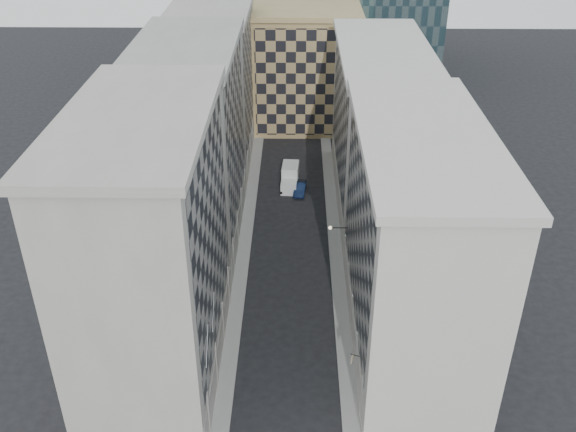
{
  "coord_description": "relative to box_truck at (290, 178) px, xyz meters",
  "views": [
    {
      "loc": [
        0.67,
        -32.22,
        40.57
      ],
      "look_at": [
        0.02,
        13.34,
        13.82
      ],
      "focal_mm": 40.0,
      "sensor_mm": 36.0,
      "label": 1
    }
  ],
  "objects": [
    {
      "name": "bldg_left_c",
      "position": [
        -10.72,
        10.03,
        9.57
      ],
      "size": [
        10.8,
        22.8,
        21.7
      ],
      "color": "#9A948B",
      "rests_on": "ground"
    },
    {
      "name": "bldg_left_b",
      "position": [
        -10.72,
        -11.97,
        10.06
      ],
      "size": [
        10.8,
        22.8,
        22.7
      ],
      "color": "gray",
      "rests_on": "ground"
    },
    {
      "name": "bldg_right_a",
      "position": [
        11.04,
        -29.97,
        9.06
      ],
      "size": [
        10.8,
        26.8,
        20.7
      ],
      "color": "beige",
      "rests_on": "ground"
    },
    {
      "name": "flagpoles_left",
      "position": [
        -5.74,
        -38.97,
        6.74
      ],
      "size": [
        0.1,
        6.33,
        2.33
      ],
      "color": "gray",
      "rests_on": "ground"
    },
    {
      "name": "bldg_right_b",
      "position": [
        11.06,
        -2.97,
        8.59
      ],
      "size": [
        10.8,
        28.8,
        19.7
      ],
      "color": "beige",
      "rests_on": "ground"
    },
    {
      "name": "dark_car",
      "position": [
        1.36,
        -2.0,
        -0.57
      ],
      "size": [
        1.83,
        4.28,
        1.37
      ],
      "primitive_type": "imported",
      "rotation": [
        0.0,
        0.0,
        -0.09
      ],
      "color": "#101E3D",
      "rests_on": "ground"
    },
    {
      "name": "bracket_lamp",
      "position": [
        4.54,
        -20.97,
        4.94
      ],
      "size": [
        1.98,
        0.36,
        0.36
      ],
      "color": "black",
      "rests_on": "ground"
    },
    {
      "name": "shop_sign",
      "position": [
        5.58,
        -37.66,
        2.58
      ],
      "size": [
        0.73,
        0.64,
        0.74
      ],
      "rotation": [
        0.0,
        0.0,
        -0.37
      ],
      "color": "black",
      "rests_on": "ground"
    },
    {
      "name": "box_truck",
      "position": [
        0.0,
        0.0,
        0.0
      ],
      "size": [
        2.5,
        5.41,
        2.89
      ],
      "rotation": [
        0.0,
        0.0,
        -0.07
      ],
      "color": "silver",
      "rests_on": "ground"
    },
    {
      "name": "sidewalk_east",
      "position": [
        5.41,
        -14.97,
        -1.18
      ],
      "size": [
        1.5,
        100.0,
        0.15
      ],
      "primitive_type": "cube",
      "color": "gray",
      "rests_on": "ground"
    },
    {
      "name": "tan_block",
      "position": [
        2.16,
        22.92,
        8.18
      ],
      "size": [
        16.8,
        14.8,
        18.8
      ],
      "color": "#A48557",
      "rests_on": "ground"
    },
    {
      "name": "bldg_left_a",
      "position": [
        -10.72,
        -33.97,
        10.56
      ],
      "size": [
        10.8,
        22.8,
        23.7
      ],
      "color": "#9A948B",
      "rests_on": "ground"
    },
    {
      "name": "sidewalk_west",
      "position": [
        -5.09,
        -14.97,
        -1.18
      ],
      "size": [
        1.5,
        100.0,
        0.15
      ],
      "primitive_type": "cube",
      "color": "gray",
      "rests_on": "ground"
    }
  ]
}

